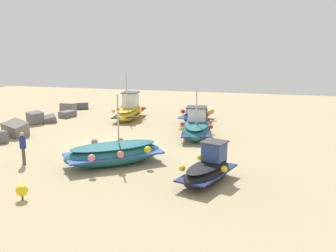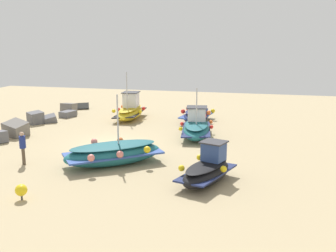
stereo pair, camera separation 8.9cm
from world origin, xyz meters
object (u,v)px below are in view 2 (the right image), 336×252
Objects in this scene: fishing_boat_4 at (207,170)px; mooring_buoy_0 at (21,190)px; fishing_boat_3 at (196,127)px; person_walking at (23,146)px; fishing_boat_2 at (197,115)px; fishing_boat_1 at (114,153)px; fishing_boat_0 at (130,111)px.

fishing_boat_4 is 7.90m from mooring_buoy_0.
fishing_boat_3 is 8.54m from fishing_boat_4.
fishing_boat_2 is at bearing -163.63° from person_walking.
fishing_boat_1 is 5.27m from fishing_boat_4.
mooring_buoy_0 is (-5.16, 1.89, -0.19)m from fishing_boat_1.
fishing_boat_2 is 6.50× the size of mooring_buoy_0.
fishing_boat_3 is at bearing 32.42° from fishing_boat_4.
fishing_boat_2 is 2.50× the size of person_walking.
fishing_boat_2 is at bearing -140.07° from fishing_boat_1.
fishing_boat_4 reaches higher than mooring_buoy_0.
person_walking is at bearing 168.71° from fishing_boat_0.
fishing_boat_4 is (-8.31, -1.98, -0.03)m from fishing_boat_3.
fishing_boat_1 is at bearing -20.09° from mooring_buoy_0.
person_walking is (-12.77, 6.82, 0.46)m from fishing_boat_2.
fishing_boat_0 is 1.10× the size of fishing_boat_2.
fishing_boat_3 is (-4.77, -0.80, 0.10)m from fishing_boat_2.
fishing_boat_2 is at bearing -13.96° from mooring_buoy_0.
fishing_boat_3 reaches higher than mooring_buoy_0.
fishing_boat_4 is (-13.08, -2.78, 0.07)m from fishing_boat_2.
fishing_boat_3 reaches higher than fishing_boat_4.
fishing_boat_3 is at bearing -130.79° from fishing_boat_0.
fishing_boat_0 is 7.70m from fishing_boat_3.
fishing_boat_0 reaches higher than fishing_boat_1.
mooring_buoy_0 is (-12.05, 4.98, -0.22)m from fishing_boat_3.
person_walking is at bearing 127.50° from fishing_boat_3.
fishing_boat_0 is 5.46m from fishing_boat_2.
person_walking is at bearing 33.11° from mooring_buoy_0.
fishing_boat_1 is at bearing -2.37° from fishing_boat_2.
fishing_boat_2 is 1.13× the size of fishing_boat_4.
fishing_boat_2 is 17.33m from mooring_buoy_0.
fishing_boat_0 is at bearing 4.39° from mooring_buoy_0.
fishing_boat_4 reaches higher than fishing_boat_2.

